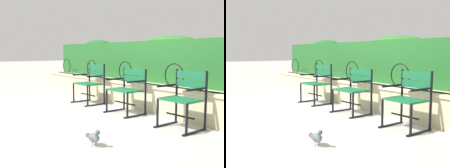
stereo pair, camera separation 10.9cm
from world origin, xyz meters
TOP-DOWN VIEW (x-y plane):
  - ground_plane at (0.00, 0.00)m, footprint 60.00×60.00m
  - stone_wall at (0.00, 0.87)m, footprint 7.69×0.41m
  - iron_arch_fence at (-0.37, 0.80)m, footprint 7.14×0.02m
  - hedge_row at (0.02, 1.34)m, footprint 7.54×0.59m
  - park_chair_left at (-1.13, 0.37)m, footprint 0.62×0.53m
  - park_chair_centre at (0.14, 0.37)m, footprint 0.64×0.54m
  - park_chair_right at (1.41, 0.38)m, footprint 0.58×0.53m
  - pigeon_near_chairs at (1.27, -1.12)m, footprint 0.29×0.11m

SIDE VIEW (x-z plane):
  - ground_plane at x=0.00m, z-range 0.00..0.00m
  - pigeon_near_chairs at x=1.27m, z-range 0.00..0.22m
  - stone_wall at x=0.00m, z-range 0.00..0.52m
  - park_chair_centre at x=0.14m, z-range 0.05..0.87m
  - park_chair_right at x=1.41m, z-range 0.03..0.89m
  - park_chair_left at x=-1.13m, z-range 0.03..0.90m
  - iron_arch_fence at x=-0.37m, z-range 0.48..0.90m
  - hedge_row at x=0.02m, z-range 0.50..1.44m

